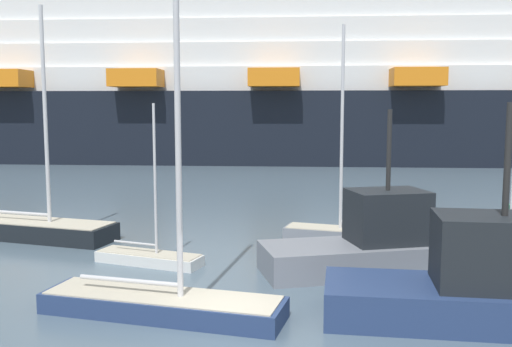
# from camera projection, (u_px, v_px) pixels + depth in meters

# --- Properties ---
(ground_plane) EXTENTS (600.00, 600.00, 0.00)m
(ground_plane) POSITION_uv_depth(u_px,v_px,m) (230.00, 331.00, 15.39)
(ground_plane) COLOR slate
(sailboat_0) EXTENTS (7.32, 3.87, 10.26)m
(sailboat_0) POSITION_uv_depth(u_px,v_px,m) (40.00, 227.00, 25.96)
(sailboat_0) COLOR black
(sailboat_0) RESTS_ON ground_plane
(sailboat_2) EXTENTS (6.09, 2.97, 9.46)m
(sailboat_2) POSITION_uv_depth(u_px,v_px,m) (351.00, 230.00, 25.69)
(sailboat_2) COLOR gray
(sailboat_2) RESTS_ON ground_plane
(sailboat_3) EXTENTS (7.28, 3.32, 13.71)m
(sailboat_3) POSITION_uv_depth(u_px,v_px,m) (163.00, 294.00, 16.44)
(sailboat_3) COLOR navy
(sailboat_3) RESTS_ON ground_plane
(sailboat_4) EXTENTS (4.30, 2.43, 6.07)m
(sailboat_4) POSITION_uv_depth(u_px,v_px,m) (149.00, 256.00, 21.87)
(sailboat_4) COLOR white
(sailboat_4) RESTS_ON ground_plane
(sailboat_6) EXTENTS (4.78, 2.32, 9.08)m
(sailboat_6) POSITION_uv_depth(u_px,v_px,m) (501.00, 229.00, 25.98)
(sailboat_6) COLOR gray
(sailboat_6) RESTS_ON ground_plane
(fishing_boat_0) EXTENTS (8.91, 3.61, 6.06)m
(fishing_boat_0) POSITION_uv_depth(u_px,v_px,m) (491.00, 285.00, 15.76)
(fishing_boat_0) COLOR navy
(fishing_boat_0) RESTS_ON ground_plane
(fishing_boat_1) EXTENTS (8.67, 4.64, 5.84)m
(fishing_boat_1) POSITION_uv_depth(u_px,v_px,m) (379.00, 244.00, 20.91)
(fishing_boat_1) COLOR gray
(fishing_boat_1) RESTS_ON ground_plane
(cruise_ship) EXTENTS (136.21, 24.63, 24.02)m
(cruise_ship) POSITION_uv_depth(u_px,v_px,m) (159.00, 91.00, 66.57)
(cruise_ship) COLOR black
(cruise_ship) RESTS_ON ground_plane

